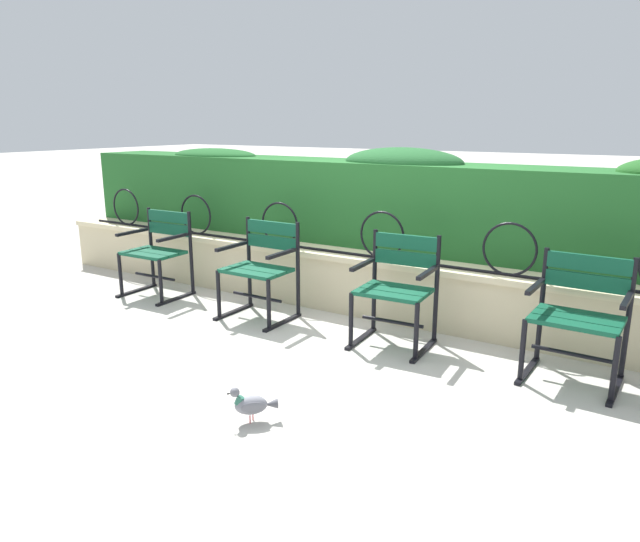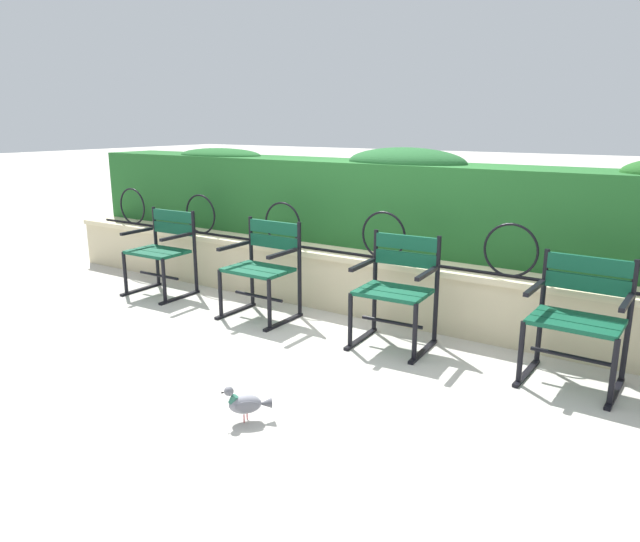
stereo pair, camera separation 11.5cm
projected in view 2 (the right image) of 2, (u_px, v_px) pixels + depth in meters
The scene contains 9 objects.
ground_plane at pixel (314, 340), 4.70m from camera, with size 60.00×60.00×0.00m, color #BCB7AD.
stone_wall at pixel (366, 283), 5.32m from camera, with size 7.61×0.41×0.54m.
iron_arch_fence at pixel (335, 233), 5.30m from camera, with size 7.06×0.02×0.42m.
hedge_row at pixel (398, 201), 5.54m from camera, with size 7.46×0.67×0.93m.
park_chair_leftmost at pixel (163, 249), 5.88m from camera, with size 0.60×0.54×0.84m.
park_chair_centre_left at pixel (263, 266), 5.18m from camera, with size 0.59×0.52×0.85m.
park_chair_centre_right at pixel (397, 287), 4.51m from camera, with size 0.59×0.55×0.86m.
park_chair_rightmost at pixel (579, 316), 3.85m from camera, with size 0.61×0.54×0.84m.
pigeon_near_chairs at pixel (246, 403), 3.40m from camera, with size 0.24×0.23×0.22m.
Camera 2 is at (2.48, -3.66, 1.70)m, focal length 33.03 mm.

